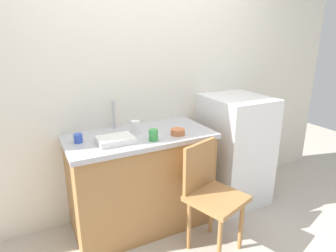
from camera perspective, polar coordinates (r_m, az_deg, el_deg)
The scene contains 11 objects.
back_wall at distance 2.78m, azimuth -5.26°, elevation 10.13°, with size 4.80×0.10×2.69m, color silver.
cabinet_base at distance 2.69m, azimuth -5.32°, elevation -10.93°, with size 1.21×0.60×0.85m, color #A87542.
countertop at distance 2.51m, azimuth -5.61°, elevation -2.01°, with size 1.25×0.64×0.04m, color #B7B7BC.
faucet at distance 2.65m, azimuth -10.58°, elevation 2.16°, with size 0.02×0.02×0.25m, color #B7B7BC.
refrigerator at distance 3.12m, azimuth 12.92°, elevation -4.45°, with size 0.57×0.64×1.11m, color white.
chair at distance 2.40m, azimuth 8.33°, elevation -12.76°, with size 0.50×0.50×0.89m.
dish_tray at distance 2.32m, azimuth -10.28°, elevation -2.69°, with size 0.28×0.20×0.05m, color white.
terracotta_bowl at distance 2.47m, azimuth 1.94°, elevation -1.14°, with size 0.12×0.12×0.05m, color #C67042.
cup_white at distance 2.51m, azimuth -6.39°, elevation -0.21°, with size 0.08×0.08×0.11m, color white.
cup_blue at distance 2.40m, azimuth -17.20°, elevation -2.30°, with size 0.07×0.07×0.07m, color blue.
cup_green at distance 2.34m, azimuth -2.88°, elevation -1.76°, with size 0.08×0.08×0.09m, color green.
Camera 1 is at (-1.03, -1.55, 1.71)m, focal length 31.08 mm.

